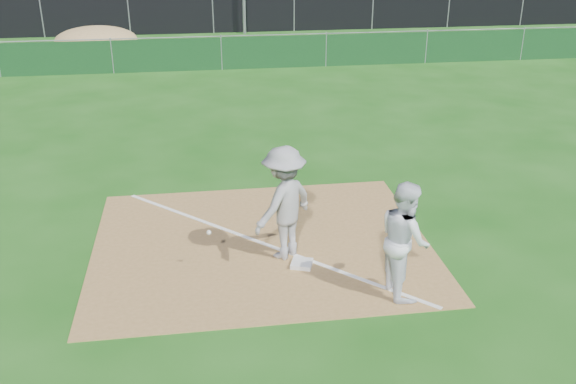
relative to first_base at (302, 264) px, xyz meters
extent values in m
plane|color=#164F11|center=(-0.59, 9.90, -0.06)|extent=(90.00, 90.00, 0.00)
cube|color=olive|center=(-0.59, 0.90, -0.05)|extent=(6.00, 5.00, 0.02)
cube|color=white|center=(-0.59, 0.90, -0.03)|extent=(5.01, 5.01, 0.01)
cube|color=#0E3516|center=(-0.59, 14.90, 0.54)|extent=(44.00, 0.05, 1.20)
ellipsoid|color=#A4824F|center=(-5.59, 18.40, 0.53)|extent=(3.38, 2.60, 1.17)
cube|color=black|center=(-0.59, 22.90, 0.84)|extent=(46.00, 0.04, 1.80)
cube|color=black|center=(-0.59, 27.90, -0.05)|extent=(46.00, 9.00, 0.01)
cube|color=silver|center=(0.00, 0.00, 0.00)|extent=(0.44, 0.44, 0.07)
imported|color=#A6A6A8|center=(-0.25, 0.41, 0.96)|extent=(1.46, 1.41, 2.00)
sphere|color=white|center=(-1.53, 0.12, 0.65)|extent=(0.08, 0.08, 0.08)
imported|color=white|center=(1.42, -0.98, 0.88)|extent=(0.77, 0.96, 1.87)
imported|color=#979A9E|center=(-5.55, 27.85, 0.68)|extent=(4.50, 2.36, 1.46)
imported|color=black|center=(-0.26, 26.55, 0.64)|extent=(4.38, 2.32, 1.37)
imported|color=black|center=(3.69, 27.03, 0.59)|extent=(4.75, 3.25, 1.28)
cylinder|color=#382316|center=(-9.31, 32.55, 0.38)|extent=(0.24, 0.24, 0.87)
camera|label=1|loc=(-1.60, -9.31, 5.49)|focal=40.00mm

